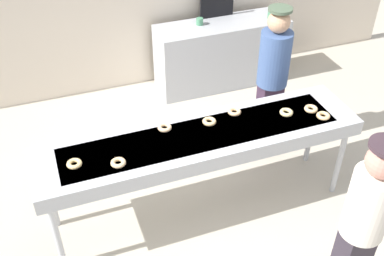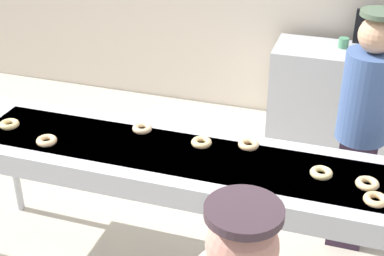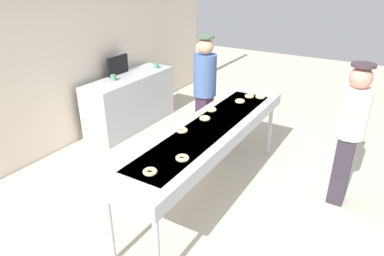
{
  "view_description": "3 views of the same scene",
  "coord_description": "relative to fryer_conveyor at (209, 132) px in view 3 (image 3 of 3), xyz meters",
  "views": [
    {
      "loc": [
        -1.2,
        -3.03,
        3.49
      ],
      "look_at": [
        -0.02,
        0.19,
        0.88
      ],
      "focal_mm": 43.39,
      "sensor_mm": 36.0,
      "label": 1
    },
    {
      "loc": [
        0.97,
        -2.67,
        2.68
      ],
      "look_at": [
        0.05,
        0.2,
        1.0
      ],
      "focal_mm": 51.88,
      "sensor_mm": 36.0,
      "label": 2
    },
    {
      "loc": [
        -3.11,
        -1.65,
        2.55
      ],
      "look_at": [
        -0.06,
        0.19,
        0.89
      ],
      "focal_mm": 32.29,
      "sensor_mm": 36.0,
      "label": 3
    }
  ],
  "objects": [
    {
      "name": "paper_cup_1",
      "position": [
        1.78,
        2.06,
        0.09
      ],
      "size": [
        0.09,
        0.09,
        0.09
      ],
      "primitive_type": "cylinder",
      "color": "#4C8C66",
      "rests_on": "prep_counter"
    },
    {
      "name": "plain_donut_4",
      "position": [
        0.41,
        0.19,
        0.1
      ],
      "size": [
        0.17,
        0.17,
        0.04
      ],
      "primitive_type": "torus",
      "rotation": [
        0.0,
        0.0,
        2.63
      ],
      "color": "#F5C388",
      "rests_on": "fryer_conveyor"
    },
    {
      "name": "plain_donut_7",
      "position": [
        -0.79,
        -0.14,
        0.1
      ],
      "size": [
        0.16,
        0.16,
        0.04
      ],
      "primitive_type": "torus",
      "rotation": [
        0.0,
        0.0,
        1.2
      ],
      "color": "#F3C58C",
      "rests_on": "fryer_conveyor"
    },
    {
      "name": "back_wall",
      "position": [
        0.0,
        2.59,
        0.69
      ],
      "size": [
        8.0,
        0.12,
        3.1
      ],
      "primitive_type": "cube",
      "color": "beige",
      "rests_on": "ground"
    },
    {
      "name": "customer_waiting",
      "position": [
        0.71,
        -1.37,
        0.09
      ],
      "size": [
        0.32,
        0.32,
        1.67
      ],
      "rotation": [
        0.0,
        0.0,
        0.09
      ],
      "color": "#2D2731",
      "rests_on": "ground"
    },
    {
      "name": "plain_donut_6",
      "position": [
        1.12,
        -0.02,
        0.1
      ],
      "size": [
        0.17,
        0.17,
        0.04
      ],
      "primitive_type": "torus",
      "rotation": [
        0.0,
        0.0,
        1.17
      ],
      "color": "#EFC78C",
      "rests_on": "fryer_conveyor"
    },
    {
      "name": "prep_counter",
      "position": [
        1.13,
        2.14,
        -0.41
      ],
      "size": [
        1.79,
        0.55,
        0.9
      ],
      "primitive_type": "cube",
      "color": "#B7BABF",
      "rests_on": "ground"
    },
    {
      "name": "worker_baker",
      "position": [
        1.06,
        0.65,
        0.12
      ],
      "size": [
        0.33,
        0.33,
        1.71
      ],
      "rotation": [
        0.0,
        0.0,
        3.33
      ],
      "color": "#332135",
      "rests_on": "ground"
    },
    {
      "name": "plain_donut_2",
      "position": [
        1.17,
        -0.15,
        0.1
      ],
      "size": [
        0.18,
        0.18,
        0.04
      ],
      "primitive_type": "torus",
      "rotation": [
        0.0,
        0.0,
        0.68
      ],
      "color": "#F5C684",
      "rests_on": "fryer_conveyor"
    },
    {
      "name": "plain_donut_3",
      "position": [
        -1.13,
        -0.03,
        0.1
      ],
      "size": [
        0.16,
        0.16,
        0.04
      ],
      "primitive_type": "torus",
      "rotation": [
        0.0,
        0.0,
        2.85
      ],
      "color": "#F7D388",
      "rests_on": "fryer_conveyor"
    },
    {
      "name": "plain_donut_1",
      "position": [
        0.87,
        0.01,
        0.1
      ],
      "size": [
        0.18,
        0.18,
        0.04
      ],
      "primitive_type": "torus",
      "rotation": [
        0.0,
        0.0,
        2.42
      ],
      "color": "#EED48E",
      "rests_on": "fryer_conveyor"
    },
    {
      "name": "menu_display",
      "position": [
        1.13,
        2.37,
        0.2
      ],
      "size": [
        0.47,
        0.04,
        0.31
      ],
      "primitive_type": "cube",
      "color": "black",
      "rests_on": "prep_counter"
    },
    {
      "name": "paper_cup_0",
      "position": [
        0.82,
        2.2,
        0.09
      ],
      "size": [
        0.09,
        0.09,
        0.09
      ],
      "primitive_type": "cylinder",
      "color": "#4C8C66",
      "rests_on": "prep_counter"
    },
    {
      "name": "plain_donut_5",
      "position": [
        0.13,
        0.13,
        0.1
      ],
      "size": [
        0.18,
        0.18,
        0.04
      ],
      "primitive_type": "torus",
      "rotation": [
        0.0,
        0.0,
        0.81
      ],
      "color": "#F3C785",
      "rests_on": "fryer_conveyor"
    },
    {
      "name": "plain_donut_0",
      "position": [
        -0.28,
        0.18,
        0.1
      ],
      "size": [
        0.18,
        0.18,
        0.04
      ],
      "primitive_type": "torus",
      "rotation": [
        0.0,
        0.0,
        0.57
      ],
      "color": "beige",
      "rests_on": "fryer_conveyor"
    },
    {
      "name": "ground_plane",
      "position": [
        0.0,
        0.0,
        -0.86
      ],
      "size": [
        16.0,
        16.0,
        0.0
      ],
      "primitive_type": "plane",
      "color": "beige"
    },
    {
      "name": "fryer_conveyor",
      "position": [
        0.0,
        0.0,
        0.0
      ],
      "size": [
        2.98,
        0.69,
        0.93
      ],
      "color": "#B7BABF",
      "rests_on": "ground"
    }
  ]
}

